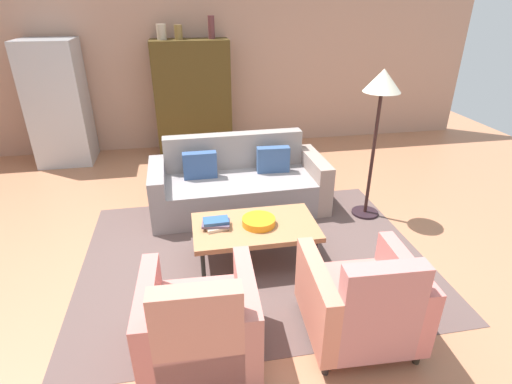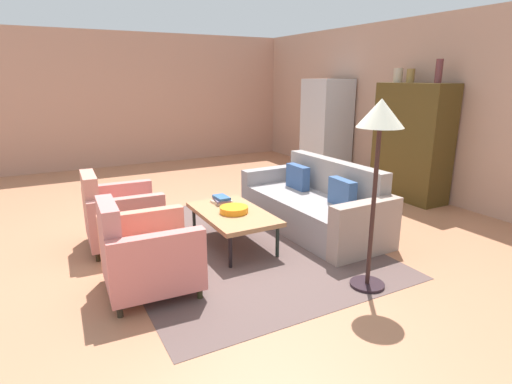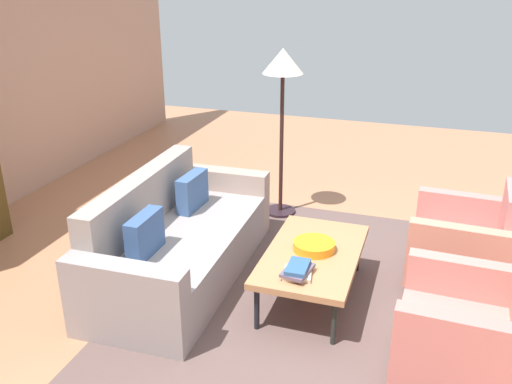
# 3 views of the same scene
# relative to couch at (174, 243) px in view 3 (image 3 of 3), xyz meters

# --- Properties ---
(ground_plane) EXTENTS (11.72, 11.72, 0.00)m
(ground_plane) POSITION_rel_couch_xyz_m (-0.36, -1.14, -0.29)
(ground_plane) COLOR #B57654
(area_rug) EXTENTS (3.40, 2.60, 0.01)m
(area_rug) POSITION_rel_couch_xyz_m (0.00, -1.14, -0.28)
(area_rug) COLOR brown
(area_rug) RESTS_ON ground
(couch) EXTENTS (2.12, 0.95, 0.86)m
(couch) POSITION_rel_couch_xyz_m (0.00, 0.00, 0.00)
(couch) COLOR gray
(couch) RESTS_ON ground
(coffee_table) EXTENTS (1.20, 0.70, 0.40)m
(coffee_table) POSITION_rel_couch_xyz_m (0.00, -1.19, 0.08)
(coffee_table) COLOR black
(coffee_table) RESTS_ON ground
(armchair_left) EXTENTS (0.83, 0.83, 0.88)m
(armchair_left) POSITION_rel_couch_xyz_m (-0.60, -2.35, 0.06)
(armchair_left) COLOR #342322
(armchair_left) RESTS_ON ground
(armchair_right) EXTENTS (0.84, 0.84, 0.88)m
(armchair_right) POSITION_rel_couch_xyz_m (0.60, -2.35, 0.06)
(armchair_right) COLOR #351B18
(armchair_right) RESTS_ON ground
(fruit_bowl) EXTENTS (0.32, 0.32, 0.07)m
(fruit_bowl) POSITION_rel_couch_xyz_m (0.04, -1.19, 0.15)
(fruit_bowl) COLOR orange
(fruit_bowl) RESTS_ON coffee_table
(book_stack) EXTENTS (0.29, 0.23, 0.09)m
(book_stack) POSITION_rel_couch_xyz_m (-0.37, -1.16, 0.16)
(book_stack) COLOR beige
(book_stack) RESTS_ON coffee_table
(floor_lamp) EXTENTS (0.40, 0.40, 1.72)m
(floor_lamp) POSITION_rel_couch_xyz_m (1.49, -0.50, 1.16)
(floor_lamp) COLOR black
(floor_lamp) RESTS_ON ground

